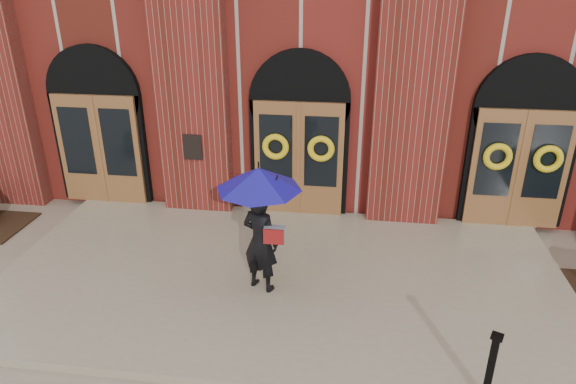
# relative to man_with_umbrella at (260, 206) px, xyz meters

# --- Properties ---
(ground) EXTENTS (90.00, 90.00, 0.00)m
(ground) POSITION_rel_man_with_umbrella_xyz_m (0.28, 0.28, -1.68)
(ground) COLOR gray
(ground) RESTS_ON ground
(landing) EXTENTS (10.00, 5.30, 0.15)m
(landing) POSITION_rel_man_with_umbrella_xyz_m (0.28, 0.43, -1.61)
(landing) COLOR tan
(landing) RESTS_ON ground
(church_building) EXTENTS (16.20, 12.53, 7.00)m
(church_building) POSITION_rel_man_with_umbrella_xyz_m (0.28, 9.06, 1.82)
(church_building) COLOR maroon
(church_building) RESTS_ON ground
(man_with_umbrella) EXTENTS (1.80, 1.80, 2.19)m
(man_with_umbrella) POSITION_rel_man_with_umbrella_xyz_m (0.00, 0.00, 0.00)
(man_with_umbrella) COLOR black
(man_with_umbrella) RESTS_ON landing
(metal_post) EXTENTS (0.18, 0.18, 1.03)m
(metal_post) POSITION_rel_man_with_umbrella_xyz_m (3.26, -2.07, -0.99)
(metal_post) COLOR black
(metal_post) RESTS_ON landing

